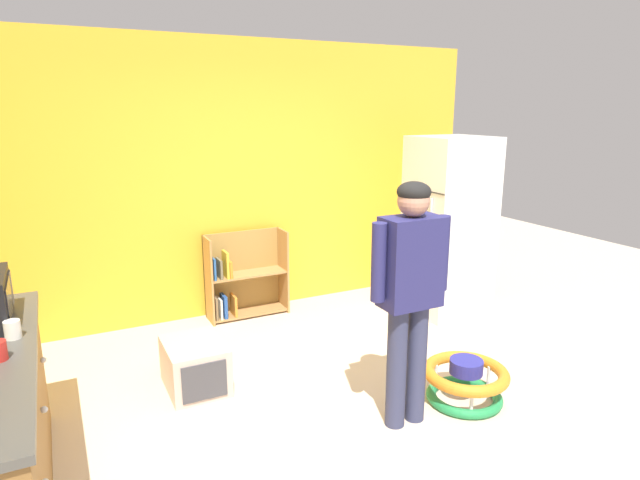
% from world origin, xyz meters
% --- Properties ---
extents(ground_plane, '(12.00, 12.00, 0.00)m').
position_xyz_m(ground_plane, '(0.00, 0.00, 0.00)').
color(ground_plane, beige).
rests_on(ground_plane, ground).
extents(back_wall, '(5.20, 0.06, 2.70)m').
position_xyz_m(back_wall, '(0.00, 2.33, 1.35)').
color(back_wall, yellow).
rests_on(back_wall, ground).
extents(refrigerator, '(0.73, 0.68, 1.78)m').
position_xyz_m(refrigerator, '(1.80, 1.34, 0.89)').
color(refrigerator, white).
rests_on(refrigerator, ground).
extents(bookshelf, '(0.80, 0.28, 0.85)m').
position_xyz_m(bookshelf, '(-0.12, 2.15, 0.37)').
color(bookshelf, '#AF8048').
rests_on(bookshelf, ground).
extents(standing_person, '(0.57, 0.22, 1.62)m').
position_xyz_m(standing_person, '(0.23, -0.17, 0.97)').
color(standing_person, '#333756').
rests_on(standing_person, ground).
extents(baby_walker, '(0.60, 0.60, 0.32)m').
position_xyz_m(baby_walker, '(0.76, -0.15, 0.16)').
color(baby_walker, '#238E4C').
rests_on(baby_walker, ground).
extents(pet_carrier, '(0.42, 0.55, 0.36)m').
position_xyz_m(pet_carrier, '(-0.91, 0.90, 0.18)').
color(pet_carrier, beige).
rests_on(pet_carrier, ground).
extents(white_cup, '(0.08, 0.08, 0.09)m').
position_xyz_m(white_cup, '(-1.99, 0.20, 0.95)').
color(white_cup, white).
rests_on(white_cup, kitchen_counter).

